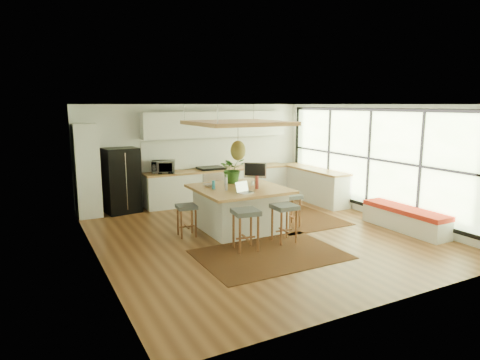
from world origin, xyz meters
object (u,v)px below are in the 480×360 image
fridge (121,176)px  laptop (246,187)px  stool_near_right (284,225)px  stool_right_back (275,202)px  monitor (255,172)px  island_plant (232,172)px  stool_near_left (246,232)px  island (239,208)px  stool_right_front (290,211)px  microwave (163,165)px  stool_left_side (187,220)px

fridge → laptop: (1.80, -3.22, 0.12)m
fridge → stool_near_right: fridge is taller
stool_right_back → monitor: bearing=-158.5°
fridge → stool_near_right: (2.33, -3.84, -0.57)m
island_plant → stool_near_left: bearing=-109.4°
monitor → island_plant: size_ratio=0.79×
island → stool_near_right: (0.38, -1.19, -0.11)m
stool_near_right → laptop: size_ratio=2.24×
island_plant → stool_right_front: bearing=-42.1°
stool_near_right → island_plant: island_plant is taller
fridge → microwave: size_ratio=2.79×
island → stool_right_front: size_ratio=2.55×
stool_left_side → microwave: 2.73m
island → stool_left_side: size_ratio=2.78×
stool_near_left → fridge: bearing=109.9°
island → stool_near_left: bearing=-112.6°
island → stool_right_front: (1.10, -0.33, -0.11)m
fridge → stool_right_back: fridge is taller
stool_near_right → microwave: bearing=107.8°
stool_right_back → laptop: bearing=-141.8°
fridge → island: bearing=-62.0°
stool_right_front → monitor: size_ratio=1.39×
fridge → island: (1.95, -2.66, -0.46)m
stool_right_back → stool_left_side: size_ratio=1.06×
stool_right_front → fridge: bearing=135.6°
island → microwave: microwave is taller
laptop → monitor: bearing=34.5°
monitor → island: bearing=-114.6°
stool_near_right → stool_near_left: bearing=-175.4°
stool_near_left → microwave: microwave is taller
stool_near_right → monitor: 1.68m
stool_right_front → stool_left_side: stool_right_front is taller
stool_right_back → monitor: (-0.71, -0.28, 0.83)m
stool_right_back → island_plant: size_ratio=1.07×
stool_near_right → stool_right_front: size_ratio=1.05×
fridge → stool_left_side: bearing=-82.1°
island → fridge: bearing=126.2°
laptop → stool_near_left: bearing=-133.6°
island → stool_left_side: island is taller
monitor → stool_right_front: bearing=-7.1°
stool_near_left → stool_right_front: 1.88m
fridge → island: 3.33m
fridge → stool_right_front: size_ratio=2.25×
fridge → stool_right_front: 4.30m
stool_near_right → stool_right_back: bearing=63.2°
stool_near_left → stool_right_front: stool_near_left is taller
stool_near_left → island_plant: size_ratio=1.19×
stool_near_left → laptop: size_ratio=2.31×
stool_near_left → stool_right_back: stool_near_left is taller
stool_near_left → stool_near_right: (0.91, 0.07, 0.00)m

